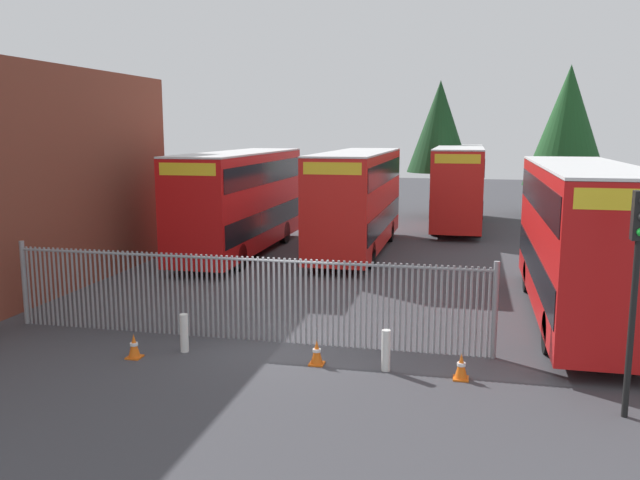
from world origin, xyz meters
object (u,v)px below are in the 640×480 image
(bollard_near_left, at_px, (184,333))
(traffic_light_kerbside, at_px, (637,263))
(bollard_center_front, at_px, (386,350))
(double_decker_bus_far_back, at_px, (459,183))
(traffic_cone_by_gate, at_px, (317,353))
(traffic_cone_mid_forecourt, at_px, (134,346))
(double_decker_bus_near_gate, at_px, (581,235))
(traffic_cone_near_kerb, at_px, (461,367))
(double_decker_bus_behind_fence_left, at_px, (240,198))
(double_decker_bus_behind_fence_right, at_px, (357,197))

(bollard_near_left, xyz_separation_m, traffic_light_kerbside, (9.70, -1.59, 2.51))
(bollard_center_front, bearing_deg, double_decker_bus_far_back, 87.30)
(traffic_cone_by_gate, xyz_separation_m, traffic_cone_mid_forecourt, (-4.34, -0.54, 0.00))
(traffic_cone_by_gate, bearing_deg, bollard_near_left, 177.47)
(traffic_cone_by_gate, bearing_deg, double_decker_bus_near_gate, 39.71)
(traffic_cone_mid_forecourt, bearing_deg, traffic_light_kerbside, -4.84)
(double_decker_bus_far_back, bearing_deg, bollard_center_front, -92.70)
(bollard_center_front, xyz_separation_m, traffic_cone_near_kerb, (1.67, -0.16, -0.19))
(double_decker_bus_near_gate, bearing_deg, traffic_light_kerbside, -90.85)
(double_decker_bus_behind_fence_left, height_order, bollard_near_left, double_decker_bus_behind_fence_left)
(double_decker_bus_behind_fence_right, relative_size, traffic_light_kerbside, 2.51)
(bollard_center_front, bearing_deg, double_decker_bus_near_gate, 48.08)
(double_decker_bus_behind_fence_left, height_order, double_decker_bus_far_back, same)
(double_decker_bus_far_back, xyz_separation_m, bollard_center_front, (-1.08, -22.98, -1.95))
(bollard_center_front, height_order, traffic_cone_by_gate, bollard_center_front)
(bollard_center_front, bearing_deg, double_decker_bus_behind_fence_left, 122.06)
(double_decker_bus_near_gate, height_order, double_decker_bus_behind_fence_left, same)
(double_decker_bus_near_gate, bearing_deg, traffic_cone_mid_forecourt, -151.37)
(traffic_cone_mid_forecourt, bearing_deg, bollard_center_front, 4.85)
(bollard_near_left, height_order, traffic_light_kerbside, traffic_light_kerbside)
(double_decker_bus_behind_fence_left, distance_m, double_decker_bus_far_back, 13.69)
(double_decker_bus_near_gate, bearing_deg, traffic_cone_by_gate, -140.29)
(traffic_cone_mid_forecourt, height_order, traffic_cone_near_kerb, same)
(double_decker_bus_far_back, xyz_separation_m, bollard_near_left, (-6.05, -22.80, -1.95))
(double_decker_bus_near_gate, relative_size, bollard_near_left, 11.38)
(traffic_light_kerbside, bearing_deg, double_decker_bus_behind_fence_right, 116.59)
(bollard_near_left, distance_m, traffic_cone_near_kerb, 6.65)
(double_decker_bus_behind_fence_left, bearing_deg, double_decker_bus_near_gate, -29.79)
(traffic_cone_by_gate, height_order, traffic_light_kerbside, traffic_light_kerbside)
(double_decker_bus_behind_fence_left, bearing_deg, double_decker_bus_behind_fence_right, 17.48)
(double_decker_bus_behind_fence_left, distance_m, traffic_cone_mid_forecourt, 13.52)
(double_decker_bus_behind_fence_right, relative_size, traffic_cone_near_kerb, 18.32)
(double_decker_bus_behind_fence_left, bearing_deg, traffic_light_kerbside, -48.05)
(double_decker_bus_behind_fence_right, bearing_deg, double_decker_bus_far_back, 64.46)
(bollard_center_front, distance_m, traffic_cone_by_gate, 1.62)
(double_decker_bus_behind_fence_left, height_order, bollard_center_front, double_decker_bus_behind_fence_left)
(traffic_cone_by_gate, xyz_separation_m, traffic_cone_near_kerb, (3.28, -0.19, 0.00))
(double_decker_bus_far_back, bearing_deg, traffic_cone_mid_forecourt, -106.68)
(double_decker_bus_behind_fence_right, bearing_deg, bollard_center_front, -77.72)
(double_decker_bus_behind_fence_left, relative_size, bollard_center_front, 11.38)
(traffic_cone_mid_forecourt, relative_size, traffic_cone_near_kerb, 1.00)
(double_decker_bus_far_back, height_order, traffic_cone_mid_forecourt, double_decker_bus_far_back)
(double_decker_bus_near_gate, relative_size, traffic_cone_mid_forecourt, 18.32)
(double_decker_bus_behind_fence_right, bearing_deg, traffic_cone_near_kerb, -71.67)
(double_decker_bus_near_gate, distance_m, bollard_center_front, 7.49)
(traffic_cone_by_gate, distance_m, traffic_cone_mid_forecourt, 4.38)
(bollard_near_left, relative_size, bollard_center_front, 1.00)
(bollard_near_left, distance_m, traffic_cone_by_gate, 3.37)
(double_decker_bus_behind_fence_right, xyz_separation_m, traffic_cone_near_kerb, (4.76, -14.39, -2.13))
(bollard_near_left, height_order, bollard_center_front, same)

